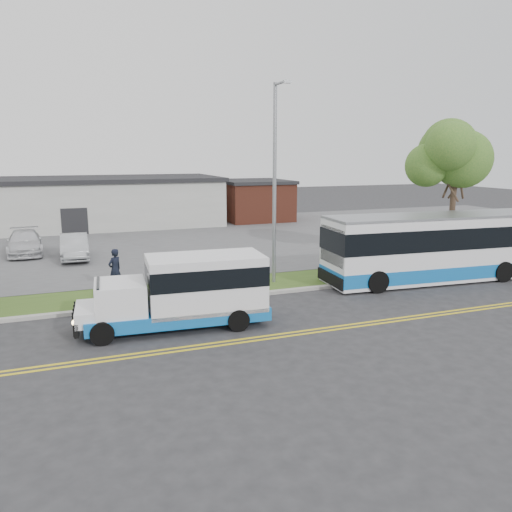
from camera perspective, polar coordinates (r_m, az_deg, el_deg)
name	(u,v)px	position (r m, az deg, el deg)	size (l,w,h in m)	color
ground	(234,306)	(21.42, -2.52, -5.69)	(140.00, 140.00, 0.00)	#28282B
lane_line_north	(268,336)	(18.00, 1.33, -9.09)	(70.00, 0.12, 0.01)	gold
lane_line_south	(271,339)	(17.74, 1.69, -9.41)	(70.00, 0.12, 0.01)	gold
curb	(226,297)	(22.41, -3.40, -4.72)	(80.00, 0.30, 0.15)	#9E9B93
verge	(215,288)	(24.08, -4.67, -3.64)	(80.00, 3.30, 0.10)	#34531B
parking_lot	(163,241)	(37.54, -10.60, 1.72)	(80.00, 25.00, 0.10)	#4C4C4F
commercial_building	(73,203)	(46.65, -20.20, 5.75)	(25.40, 10.40, 4.35)	#9E9E99
brick_wing	(254,200)	(48.67, -0.27, 6.41)	(6.30, 7.30, 3.90)	brown
tree_east	(456,157)	(30.27, 21.93, 10.48)	(5.20, 5.20, 8.33)	#33251C
streetlight_near	(275,178)	(24.09, 2.20, 8.90)	(0.35, 1.53, 9.50)	gray
shuttle_bus	(188,289)	(18.71, -7.81, -3.80)	(7.10, 2.73, 2.67)	#0F5DAB
transit_bus	(440,247)	(27.05, 20.29, 0.97)	(12.36, 3.62, 3.39)	silver
pedestrian	(115,270)	(24.12, -15.82, -1.50)	(0.71, 0.47, 1.96)	black
parked_car_a	(74,247)	(32.19, -20.06, 1.02)	(1.58, 4.53, 1.49)	#A5A8AC
parked_car_b	(25,242)	(34.96, -24.92, 1.42)	(2.07, 5.10, 1.48)	silver
grocery_bag_left	(110,288)	(24.05, -16.37, -3.58)	(0.32, 0.32, 0.32)	white
grocery_bag_right	(122,285)	(24.58, -15.07, -3.19)	(0.32, 0.32, 0.32)	white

